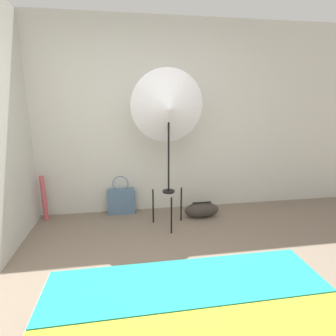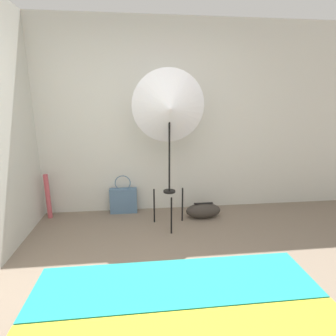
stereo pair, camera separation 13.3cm
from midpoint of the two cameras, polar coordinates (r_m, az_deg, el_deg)
name	(u,v)px [view 2 (the right image)]	position (r m, az deg, el deg)	size (l,w,h in m)	color
wall_back	(140,120)	(3.65, -5.15, 10.39)	(8.00, 0.05, 2.60)	beige
photo_umbrella	(169,108)	(3.08, 1.59, 12.87)	(0.87, 0.38, 1.93)	black
tote_bag	(124,200)	(3.78, -8.66, -6.91)	(0.38, 0.11, 0.55)	slate
duffel_bag	(203,211)	(3.65, 8.73, -9.16)	(0.47, 0.21, 0.22)	#332D28
paper_roll	(48,197)	(3.86, -23.79, -5.71)	(0.06, 0.06, 0.61)	#BC4C56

